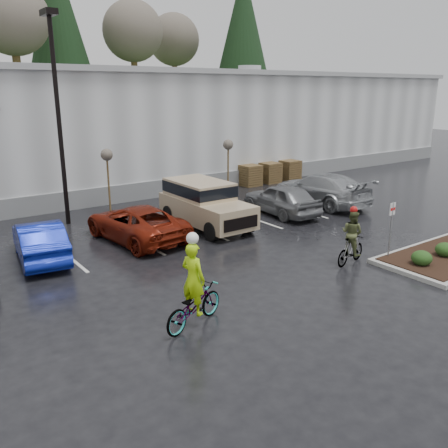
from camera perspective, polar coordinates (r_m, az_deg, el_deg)
ground at (r=15.45m, az=11.40°, el=-7.44°), size 120.00×120.00×0.00m
warehouse at (r=33.28m, az=-17.64°, el=11.10°), size 60.50×15.50×7.20m
lamppost at (r=22.46m, az=-19.48°, el=14.15°), size 0.50×1.00×9.22m
sapling_mid at (r=24.46m, az=-13.90°, el=7.69°), size 0.60×0.60×3.20m
sapling_east at (r=28.13m, az=0.50°, el=9.18°), size 0.60×0.60×3.20m
pallet_stack_a at (r=30.73m, az=3.14°, el=5.87°), size 1.20×1.20×1.35m
pallet_stack_b at (r=31.82m, az=5.54°, el=6.16°), size 1.20×1.20×1.35m
pallet_stack_c at (r=33.02m, az=7.90°, el=6.45°), size 1.20×1.20×1.35m
shrub_a at (r=17.80m, az=22.69°, el=-3.80°), size 0.70×0.70×0.52m
shrub_b at (r=19.05m, az=25.07°, el=-2.82°), size 0.70×0.70×0.52m
fire_lane_sign at (r=17.96m, az=19.46°, el=0.03°), size 0.30×0.05×2.20m
car_blue at (r=18.54m, az=-21.29°, el=-1.87°), size 2.12×4.57×1.45m
car_red at (r=19.87m, az=-10.56°, el=0.13°), size 2.93×5.44×1.45m
suv_tan at (r=21.29m, az=-2.12°, el=2.30°), size 2.20×5.10×2.06m
car_grey at (r=23.77m, az=6.93°, el=3.03°), size 2.19×4.71×1.56m
car_far_silver at (r=26.13m, az=11.57°, el=4.16°), size 2.41×5.87×1.70m
cyclist_hivis at (r=12.57m, az=-3.68°, el=-8.84°), size 2.25×1.37×2.58m
cyclist_olive at (r=17.43m, az=15.06°, el=-2.20°), size 1.70×0.85×2.13m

